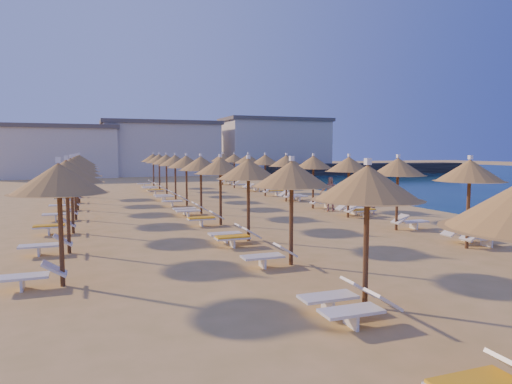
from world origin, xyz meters
name	(u,v)px	position (x,y,z in m)	size (l,w,h in m)	color
ground	(299,230)	(0.00, 0.00, 0.00)	(220.00, 220.00, 0.00)	tan
jetty	(368,169)	(29.57, 39.10, 0.75)	(30.00, 4.00, 1.50)	black
hotel_blocks	(178,148)	(3.23, 45.84, 3.70)	(45.97, 9.64, 8.10)	beige
parasol_row_east	(313,163)	(3.90, 6.39, 2.63)	(2.39, 40.86, 3.20)	brown
parasol_row_west	(201,164)	(-2.71, 6.39, 2.63)	(2.39, 40.86, 3.20)	brown
parasol_row_inland	(74,166)	(-8.91, 6.39, 2.63)	(2.39, 25.47, 3.20)	brown
loungers	(230,206)	(-1.13, 6.33, 0.34)	(15.82, 39.92, 0.66)	silver
beachgoer_a	(372,198)	(5.91, 3.44, 0.82)	(0.60, 0.39, 1.64)	tan
beachgoer_c	(330,194)	(4.27, 5.04, 0.96)	(1.12, 0.47, 1.91)	tan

